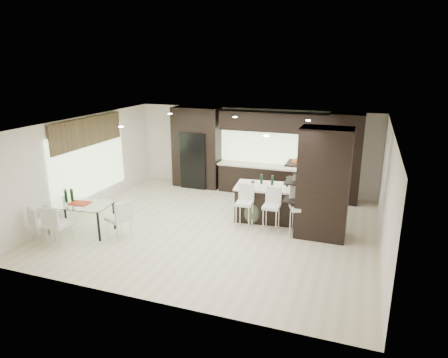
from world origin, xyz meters
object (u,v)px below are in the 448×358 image
at_px(kitchen_island, 278,204).
at_px(stool_left, 244,211).
at_px(bench, 270,205).
at_px(stool_mid, 271,214).
at_px(stool_right, 299,216).
at_px(floor_vase, 252,202).
at_px(chair_end, 119,221).
at_px(dining_table, 81,218).
at_px(chair_far, 42,225).
at_px(chair_near, 59,227).

bearing_deg(kitchen_island, stool_left, -137.82).
relative_size(kitchen_island, bench, 1.76).
height_order(stool_mid, stool_right, stool_right).
xyz_separation_m(floor_vase, chair_end, (-2.78, -1.99, -0.14)).
relative_size(stool_mid, dining_table, 0.58).
xyz_separation_m(bench, dining_table, (-4.19, -2.86, 0.13)).
bearing_deg(bench, stool_mid, -72.45).
xyz_separation_m(kitchen_island, floor_vase, (-0.59, -0.45, 0.11)).
distance_m(kitchen_island, stool_left, 1.06).
relative_size(stool_mid, bench, 0.71).
xyz_separation_m(kitchen_island, dining_table, (-4.49, -2.44, -0.09)).
bearing_deg(bench, chair_end, -133.45).
relative_size(bench, dining_table, 0.82).
height_order(kitchen_island, chair_end, kitchen_island).
relative_size(stool_left, chair_far, 1.11).
distance_m(bench, chair_end, 4.20).
bearing_deg(stool_mid, stool_right, -1.42).
bearing_deg(chair_near, bench, 41.98).
relative_size(kitchen_island, floor_vase, 1.93).
relative_size(dining_table, chair_end, 1.75).
xyz_separation_m(dining_table, chair_near, (0.00, -0.78, 0.08)).
xyz_separation_m(stool_right, chair_near, (-5.20, -2.40, -0.05)).
relative_size(stool_left, dining_table, 0.59).
relative_size(stool_mid, chair_far, 1.09).
bearing_deg(stool_mid, chair_far, -153.96).
relative_size(bench, floor_vase, 1.10).
height_order(bench, chair_near, chair_near).
bearing_deg(chair_near, chair_end, 35.76).
distance_m(stool_right, dining_table, 5.45).
bearing_deg(chair_end, kitchen_island, -34.46).
bearing_deg(chair_end, stool_right, -48.64).
relative_size(bench, chair_end, 1.44).
distance_m(chair_near, chair_end, 1.37).
xyz_separation_m(bench, floor_vase, (-0.29, -0.87, 0.34)).
relative_size(floor_vase, dining_table, 0.74).
distance_m(stool_left, bench, 1.30).
height_order(stool_mid, floor_vase, floor_vase).
distance_m(dining_table, chair_far, 0.91).
bearing_deg(chair_end, stool_left, -38.76).
bearing_deg(stool_mid, bench, 104.30).
xyz_separation_m(stool_left, bench, (0.40, 1.22, -0.22)).
bearing_deg(stool_left, chair_near, -150.37).
xyz_separation_m(kitchen_island, chair_far, (-4.99, -3.19, -0.06)).
height_order(stool_left, stool_mid, stool_left).
bearing_deg(dining_table, chair_far, -129.10).
bearing_deg(floor_vase, dining_table, -153.00).
bearing_deg(bench, floor_vase, -105.02).
height_order(dining_table, chair_end, chair_end).
xyz_separation_m(bench, chair_near, (-4.19, -3.63, 0.21)).
bearing_deg(stool_mid, chair_end, -153.64).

